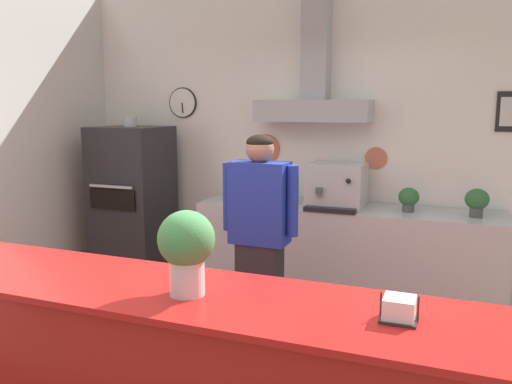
{
  "coord_description": "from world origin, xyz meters",
  "views": [
    {
      "loc": [
        1.25,
        -2.26,
        1.85
      ],
      "look_at": [
        0.05,
        0.83,
        1.29
      ],
      "focal_mm": 36.28,
      "sensor_mm": 36.0,
      "label": 1
    }
  ],
  "objects_px": {
    "pizza_oven": "(133,206)",
    "potted_oregano": "(233,187)",
    "potted_sage": "(287,192)",
    "shop_worker": "(260,242)",
    "espresso_machine": "(337,186)",
    "potted_basil": "(477,201)",
    "potted_thyme": "(409,198)",
    "napkin_holder": "(399,310)",
    "basil_vase": "(186,249)"
  },
  "relations": [
    {
      "from": "napkin_holder",
      "to": "basil_vase",
      "type": "xyz_separation_m",
      "value": [
        -0.88,
        -0.05,
        0.16
      ]
    },
    {
      "from": "shop_worker",
      "to": "basil_vase",
      "type": "height_order",
      "value": "shop_worker"
    },
    {
      "from": "espresso_machine",
      "to": "potted_basil",
      "type": "relative_size",
      "value": 2.18
    },
    {
      "from": "potted_basil",
      "to": "napkin_holder",
      "type": "relative_size",
      "value": 1.65
    },
    {
      "from": "pizza_oven",
      "to": "napkin_holder",
      "type": "relative_size",
      "value": 12.05
    },
    {
      "from": "potted_thyme",
      "to": "basil_vase",
      "type": "xyz_separation_m",
      "value": [
        -0.68,
        -2.71,
        0.19
      ]
    },
    {
      "from": "pizza_oven",
      "to": "basil_vase",
      "type": "xyz_separation_m",
      "value": [
        2.04,
        -2.55,
        0.43
      ]
    },
    {
      "from": "potted_sage",
      "to": "potted_basil",
      "type": "xyz_separation_m",
      "value": [
        1.64,
        -0.03,
        0.03
      ]
    },
    {
      "from": "espresso_machine",
      "to": "shop_worker",
      "type": "bearing_deg",
      "value": -102.23
    },
    {
      "from": "basil_vase",
      "to": "pizza_oven",
      "type": "bearing_deg",
      "value": 128.66
    },
    {
      "from": "potted_thyme",
      "to": "potted_sage",
      "type": "xyz_separation_m",
      "value": [
        -1.1,
        -0.0,
        -0.01
      ]
    },
    {
      "from": "pizza_oven",
      "to": "espresso_machine",
      "type": "bearing_deg",
      "value": 3.84
    },
    {
      "from": "pizza_oven",
      "to": "potted_thyme",
      "type": "distance_m",
      "value": 2.73
    },
    {
      "from": "potted_basil",
      "to": "napkin_holder",
      "type": "xyz_separation_m",
      "value": [
        -0.34,
        -2.63,
        0.01
      ]
    },
    {
      "from": "shop_worker",
      "to": "potted_oregano",
      "type": "height_order",
      "value": "shop_worker"
    },
    {
      "from": "potted_oregano",
      "to": "napkin_holder",
      "type": "relative_size",
      "value": 1.49
    },
    {
      "from": "shop_worker",
      "to": "pizza_oven",
      "type": "bearing_deg",
      "value": -30.35
    },
    {
      "from": "shop_worker",
      "to": "potted_sage",
      "type": "distance_m",
      "value": 1.28
    },
    {
      "from": "potted_sage",
      "to": "basil_vase",
      "type": "xyz_separation_m",
      "value": [
        0.42,
        -2.71,
        0.2
      ]
    },
    {
      "from": "napkin_holder",
      "to": "potted_basil",
      "type": "bearing_deg",
      "value": 82.53
    },
    {
      "from": "pizza_oven",
      "to": "basil_vase",
      "type": "relative_size",
      "value": 4.74
    },
    {
      "from": "potted_basil",
      "to": "potted_oregano",
      "type": "distance_m",
      "value": 2.19
    },
    {
      "from": "pizza_oven",
      "to": "potted_basil",
      "type": "bearing_deg",
      "value": 2.3
    },
    {
      "from": "potted_sage",
      "to": "pizza_oven",
      "type": "bearing_deg",
      "value": -174.45
    },
    {
      "from": "potted_sage",
      "to": "potted_basil",
      "type": "relative_size",
      "value": 0.86
    },
    {
      "from": "shop_worker",
      "to": "potted_basil",
      "type": "bearing_deg",
      "value": -138.69
    },
    {
      "from": "pizza_oven",
      "to": "espresso_machine",
      "type": "height_order",
      "value": "pizza_oven"
    },
    {
      "from": "potted_thyme",
      "to": "potted_basil",
      "type": "relative_size",
      "value": 0.89
    },
    {
      "from": "espresso_machine",
      "to": "potted_sage",
      "type": "xyz_separation_m",
      "value": [
        -0.47,
        0.02,
        -0.09
      ]
    },
    {
      "from": "espresso_machine",
      "to": "potted_thyme",
      "type": "bearing_deg",
      "value": 1.67
    },
    {
      "from": "shop_worker",
      "to": "potted_basil",
      "type": "distance_m",
      "value": 1.9
    },
    {
      "from": "napkin_holder",
      "to": "potted_sage",
      "type": "bearing_deg",
      "value": 116.1
    },
    {
      "from": "potted_basil",
      "to": "pizza_oven",
      "type": "bearing_deg",
      "value": -177.7
    },
    {
      "from": "shop_worker",
      "to": "espresso_machine",
      "type": "xyz_separation_m",
      "value": [
        0.27,
        1.24,
        0.24
      ]
    },
    {
      "from": "espresso_machine",
      "to": "potted_thyme",
      "type": "xyz_separation_m",
      "value": [
        0.63,
        0.02,
        -0.08
      ]
    },
    {
      "from": "potted_thyme",
      "to": "napkin_holder",
      "type": "distance_m",
      "value": 2.66
    },
    {
      "from": "napkin_holder",
      "to": "basil_vase",
      "type": "relative_size",
      "value": 0.39
    },
    {
      "from": "potted_sage",
      "to": "basil_vase",
      "type": "distance_m",
      "value": 2.75
    },
    {
      "from": "potted_thyme",
      "to": "potted_basil",
      "type": "height_order",
      "value": "potted_basil"
    },
    {
      "from": "napkin_holder",
      "to": "basil_vase",
      "type": "height_order",
      "value": "basil_vase"
    },
    {
      "from": "shop_worker",
      "to": "basil_vase",
      "type": "relative_size",
      "value": 4.5
    },
    {
      "from": "shop_worker",
      "to": "basil_vase",
      "type": "distance_m",
      "value": 1.51
    },
    {
      "from": "basil_vase",
      "to": "potted_oregano",
      "type": "bearing_deg",
      "value": 109.9
    },
    {
      "from": "shop_worker",
      "to": "basil_vase",
      "type": "xyz_separation_m",
      "value": [
        0.22,
        -1.45,
        0.36
      ]
    },
    {
      "from": "espresso_machine",
      "to": "potted_basil",
      "type": "distance_m",
      "value": 1.17
    },
    {
      "from": "potted_sage",
      "to": "potted_oregano",
      "type": "bearing_deg",
      "value": -178.61
    },
    {
      "from": "shop_worker",
      "to": "basil_vase",
      "type": "bearing_deg",
      "value": 99.48
    },
    {
      "from": "pizza_oven",
      "to": "potted_oregano",
      "type": "height_order",
      "value": "pizza_oven"
    },
    {
      "from": "basil_vase",
      "to": "napkin_holder",
      "type": "bearing_deg",
      "value": 3.47
    },
    {
      "from": "pizza_oven",
      "to": "potted_oregano",
      "type": "relative_size",
      "value": 8.07
    }
  ]
}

